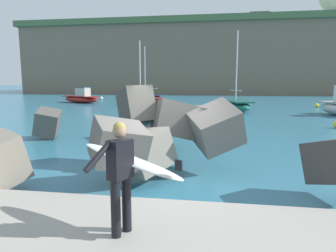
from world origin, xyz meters
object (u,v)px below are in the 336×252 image
(mooring_buoy_outer, at_px, (101,98))
(station_building_west, at_px, (134,27))
(surfer_with_board, at_px, (124,168))
(mooring_buoy_middle, at_px, (317,105))
(station_building_central, at_px, (258,23))
(boat_mid_right, at_px, (142,97))
(boat_near_centre, at_px, (81,98))
(boat_mid_centre, at_px, (237,105))
(boat_near_right, at_px, (143,101))

(mooring_buoy_outer, relative_size, station_building_west, 0.06)
(surfer_with_board, xyz_separation_m, mooring_buoy_middle, (11.63, 27.98, -1.06))
(station_building_central, bearing_deg, boat_mid_right, -115.03)
(station_building_west, bearing_deg, boat_near_centre, -83.07)
(boat_near_centre, bearing_deg, boat_mid_centre, -23.59)
(station_building_west, bearing_deg, station_building_central, 4.92)
(boat_near_centre, bearing_deg, mooring_buoy_middle, -6.52)
(mooring_buoy_middle, relative_size, station_building_west, 0.06)
(surfer_with_board, relative_size, boat_mid_centre, 0.29)
(station_building_central, bearing_deg, mooring_buoy_outer, -122.27)
(boat_near_centre, height_order, boat_mid_centre, boat_mid_centre)
(boat_near_centre, bearing_deg, boat_near_right, -22.24)
(mooring_buoy_outer, bearing_deg, station_building_central, 57.73)
(boat_near_centre, relative_size, mooring_buoy_outer, 14.37)
(mooring_buoy_middle, bearing_deg, boat_mid_centre, -148.97)
(station_building_central, bearing_deg, mooring_buoy_middle, -90.75)
(mooring_buoy_outer, height_order, station_building_central, station_building_central)
(boat_mid_centre, bearing_deg, boat_near_centre, 156.41)
(surfer_with_board, relative_size, boat_near_right, 0.29)
(boat_near_centre, bearing_deg, station_building_west, 96.93)
(station_building_west, height_order, station_building_central, station_building_central)
(boat_mid_centre, height_order, station_building_west, station_building_west)
(surfer_with_board, xyz_separation_m, boat_mid_right, (-8.56, 36.24, -0.82))
(boat_near_centre, height_order, station_building_central, station_building_central)
(boat_near_centre, xyz_separation_m, mooring_buoy_outer, (0.07, 6.64, -0.39))
(boat_mid_centre, xyz_separation_m, mooring_buoy_outer, (-18.35, 14.69, -0.32))
(boat_near_centre, height_order, boat_mid_right, boat_mid_right)
(surfer_with_board, height_order, boat_near_right, boat_near_right)
(surfer_with_board, bearing_deg, station_building_central, 81.35)
(boat_near_centre, relative_size, station_building_west, 0.83)
(boat_mid_right, distance_m, mooring_buoy_middle, 21.81)
(station_building_west, xyz_separation_m, station_building_central, (33.14, 2.85, 0.64))
(mooring_buoy_middle, height_order, mooring_buoy_outer, same)
(boat_mid_right, xyz_separation_m, station_building_west, (-12.26, 41.86, 16.80))
(boat_near_centre, bearing_deg, mooring_buoy_outer, 89.37)
(boat_mid_centre, height_order, mooring_buoy_middle, boat_mid_centre)
(boat_near_centre, distance_m, boat_mid_centre, 20.10)
(surfer_with_board, distance_m, boat_near_right, 28.19)
(boat_near_centre, xyz_separation_m, station_building_west, (-5.72, 47.08, 16.65))
(mooring_buoy_middle, bearing_deg, boat_mid_right, 157.72)
(boat_near_centre, relative_size, boat_near_right, 0.91)
(boat_mid_centre, distance_m, mooring_buoy_outer, 23.50)
(station_building_west, bearing_deg, surfer_with_board, -75.08)
(station_building_central, bearing_deg, station_building_west, -175.08)
(surfer_with_board, relative_size, station_building_west, 0.27)
(boat_mid_centre, bearing_deg, mooring_buoy_middle, 31.03)
(mooring_buoy_middle, bearing_deg, boat_near_centre, 173.48)
(boat_near_right, bearing_deg, surfer_with_board, -76.96)
(boat_mid_right, bearing_deg, boat_near_centre, -141.41)
(boat_near_centre, distance_m, mooring_buoy_middle, 26.90)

